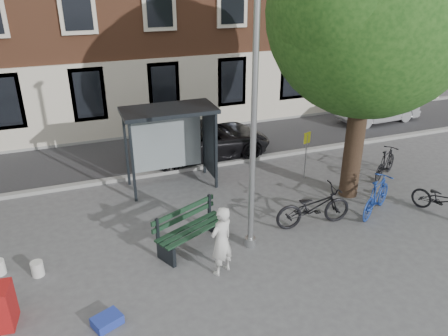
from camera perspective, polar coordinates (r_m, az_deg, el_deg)
The scene contains 18 objects.
ground at distance 11.35m, azimuth 3.42°, elevation -10.09°, with size 90.00×90.00×0.00m, color #4C4C4F.
road at distance 17.22m, azimuth -5.99°, elevation 2.45°, with size 40.00×4.00×0.01m, color #28282B.
curb_near at distance 15.42m, azimuth -4.06°, elevation 0.03°, with size 40.00×0.25×0.12m, color gray.
curb_far at distance 19.02m, azimuth -7.57°, elevation 4.71°, with size 40.00×0.25×0.12m, color gray.
lamppost at distance 10.03m, azimuth 3.82°, elevation 3.11°, with size 0.28×0.35×6.11m.
tree_right at distance 12.68m, azimuth 19.23°, elevation 19.55°, with size 5.76×5.60×8.20m.
bus_shelter at distance 13.78m, azimuth -5.63°, elevation 5.26°, with size 2.85×1.45×2.62m.
painter at distance 9.97m, azimuth -0.34°, elevation -9.50°, with size 0.63×0.41×1.71m, color silver.
bench at distance 11.08m, azimuth -4.33°, elevation -8.14°, with size 2.07×1.39×1.02m.
bike_a at distance 12.12m, azimuth 11.59°, elevation -4.99°, with size 0.75×2.16×1.14m, color black.
bike_b at distance 13.18m, azimuth 19.33°, elevation -3.45°, with size 0.53×1.88×1.13m, color navy.
bike_c at distance 13.87m, azimuth 26.64°, elevation -3.80°, with size 0.62×1.78×0.93m, color black.
bike_d at distance 15.62m, azimuth 20.36°, elevation 0.63°, with size 0.48×1.71×1.03m, color black.
car_dark at distance 16.31m, azimuth -2.27°, elevation 3.77°, with size 2.21×4.78×1.33m, color black.
car_silver at distance 21.38m, azimuth 19.57°, elevation 7.36°, with size 1.35×3.87×1.28m, color #9C9EA3.
blue_crate at distance 9.44m, azimuth -15.02°, elevation -18.71°, with size 0.55×0.40×0.20m, color #21349A.
bucket_a at distance 11.13m, azimuth -23.19°, elevation -12.00°, with size 0.28×0.28×0.36m, color silver.
notice_sign at distance 14.54m, azimuth 10.72°, elevation 2.72°, with size 0.28×0.11×1.65m.
Camera 1 is at (-3.90, -8.49, 6.44)m, focal length 35.00 mm.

